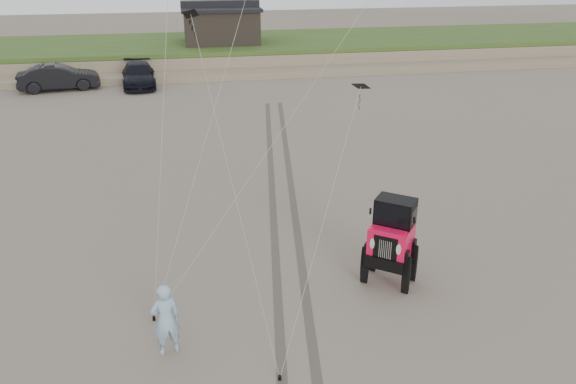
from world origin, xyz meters
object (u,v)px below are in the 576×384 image
object	(u,v)px
man	(166,320)
cabin	(221,24)
truck_c	(139,75)
jeep	(390,251)
truck_b	(59,77)

from	to	relation	value
man	cabin	bearing A→B (deg)	-112.52
truck_c	jeep	xyz separation A→B (m)	(8.52, -27.53, 0.25)
truck_c	jeep	distance (m)	28.82
man	truck_c	bearing A→B (deg)	-101.66
truck_b	truck_c	size ratio (longest dim) A/B	0.98
jeep	man	xyz separation A→B (m)	(-6.31, -1.98, -0.09)
cabin	truck_b	bearing A→B (deg)	-146.30
cabin	jeep	distance (m)	35.31
truck_c	man	world-z (taller)	man
cabin	truck_b	size ratio (longest dim) A/B	1.20
truck_b	jeep	distance (m)	30.61
cabin	truck_b	world-z (taller)	cabin
jeep	cabin	bearing A→B (deg)	130.71
truck_b	cabin	bearing A→B (deg)	-65.22
cabin	truck_c	bearing A→B (deg)	-130.32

